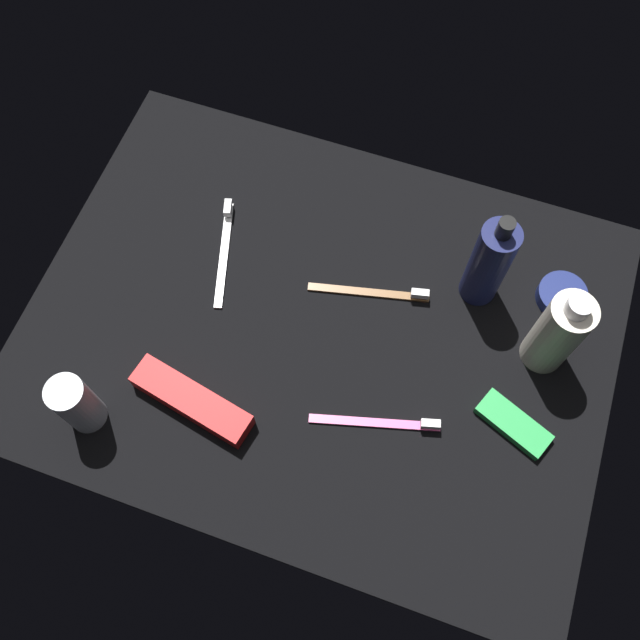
{
  "coord_description": "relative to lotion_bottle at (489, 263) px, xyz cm",
  "views": [
    {
      "loc": [
        13.1,
        -37.4,
        93.75
      ],
      "look_at": [
        0.0,
        0.0,
        3.0
      ],
      "focal_mm": 39.36,
      "sensor_mm": 36.0,
      "label": 1
    }
  ],
  "objects": [
    {
      "name": "toothpaste_box_red",
      "position": [
        -32.72,
        -30.25,
        -6.7
      ],
      "size": [
        18.12,
        7.8,
        3.2
      ],
      "primitive_type": "cube",
      "rotation": [
        0.0,
        0.0,
        -0.2
      ],
      "color": "red",
      "rests_on": "ground_plane"
    },
    {
      "name": "cream_tin_left",
      "position": [
        11.9,
        2.61,
        -7.28
      ],
      "size": [
        7.18,
        7.18,
        2.05
      ],
      "primitive_type": "cylinder",
      "color": "navy",
      "rests_on": "ground_plane"
    },
    {
      "name": "bodywash_bottle",
      "position": [
        11.16,
        -6.9,
        -0.49
      ],
      "size": [
        6.15,
        6.15,
        17.16
      ],
      "color": "silver",
      "rests_on": "ground_plane"
    },
    {
      "name": "lotion_bottle",
      "position": [
        0.0,
        0.0,
        0.0
      ],
      "size": [
        5.45,
        5.45,
        18.88
      ],
      "color": "#191E4B",
      "rests_on": "ground_plane"
    },
    {
      "name": "toothbrush_brown",
      "position": [
        -13.99,
        -5.69,
        -7.69
      ],
      "size": [
        17.81,
        5.24,
        2.1
      ],
      "color": "brown",
      "rests_on": "ground_plane"
    },
    {
      "name": "toothbrush_pink",
      "position": [
        -7.19,
        -24.25,
        -7.69
      ],
      "size": [
        17.68,
        5.91,
        2.1
      ],
      "color": "#E55999",
      "rests_on": "ground_plane"
    },
    {
      "name": "deodorant_stick",
      "position": [
        -45.68,
        -36.5,
        -2.86
      ],
      "size": [
        5.06,
        5.06,
        10.89
      ],
      "primitive_type": "cylinder",
      "color": "silver",
      "rests_on": "ground_plane"
    },
    {
      "name": "toothbrush_white",
      "position": [
        -38.07,
        -5.98,
        -7.69
      ],
      "size": [
        6.3,
        17.59,
        2.1
      ],
      "color": "white",
      "rests_on": "ground_plane"
    },
    {
      "name": "snack_bar_green",
      "position": [
        9.66,
        -18.59,
        -7.55
      ],
      "size": [
        11.14,
        7.67,
        1.5
      ],
      "primitive_type": "cube",
      "rotation": [
        0.0,
        0.0,
        -0.39
      ],
      "color": "green",
      "rests_on": "ground_plane"
    },
    {
      "name": "ground_plane",
      "position": [
        -19.98,
        -13.65,
        -8.9
      ],
      "size": [
        84.0,
        64.0,
        1.2
      ],
      "primitive_type": "cube",
      "color": "black"
    }
  ]
}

